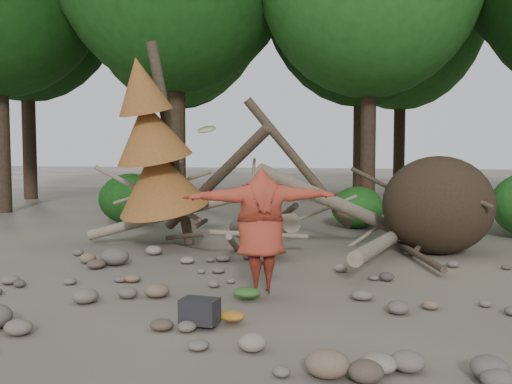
# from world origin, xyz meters

# --- Properties ---
(ground) EXTENTS (120.00, 120.00, 0.00)m
(ground) POSITION_xyz_m (0.00, 0.00, 0.00)
(ground) COLOR #514C44
(ground) RESTS_ON ground
(deadfall_pile) EXTENTS (8.55, 5.24, 3.30)m
(deadfall_pile) POSITION_xyz_m (2.02, 4.24, 0.95)
(deadfall_pile) COLOR #332619
(deadfall_pile) RESTS_ON ground
(dead_conifer) EXTENTS (2.06, 2.16, 4.35)m
(dead_conifer) POSITION_xyz_m (-3.12, 3.37, 2.11)
(dead_conifer) COLOR #4C3F30
(dead_conifer) RESTS_ON ground
(bush_left) EXTENTS (1.80, 1.80, 1.44)m
(bush_left) POSITION_xyz_m (-5.50, 7.20, 0.72)
(bush_left) COLOR #164612
(bush_left) RESTS_ON ground
(bush_mid) EXTENTS (1.40, 1.40, 1.12)m
(bush_mid) POSITION_xyz_m (0.80, 7.80, 0.56)
(bush_mid) COLOR #1E591A
(bush_mid) RESTS_ON ground
(frisbee_thrower) EXTENTS (2.24, 1.37, 2.39)m
(frisbee_thrower) POSITION_xyz_m (-0.09, 0.11, 0.97)
(frisbee_thrower) COLOR #9A3322
(frisbee_thrower) RESTS_ON ground
(backpack) EXTENTS (0.45, 0.32, 0.29)m
(backpack) POSITION_xyz_m (-0.48, -1.39, 0.14)
(backpack) COLOR black
(backpack) RESTS_ON ground
(cloth_green) EXTENTS (0.39, 0.32, 0.15)m
(cloth_green) POSITION_xyz_m (-0.24, -0.10, 0.07)
(cloth_green) COLOR #335D25
(cloth_green) RESTS_ON ground
(cloth_orange) EXTENTS (0.31, 0.25, 0.11)m
(cloth_orange) POSITION_xyz_m (-0.15, -1.19, 0.06)
(cloth_orange) COLOR #AA6A1D
(cloth_orange) RESTS_ON ground
(boulder_front_right) EXTENTS (0.42, 0.38, 0.25)m
(boulder_front_right) POSITION_xyz_m (1.14, -2.51, 0.13)
(boulder_front_right) COLOR #7B604D
(boulder_front_right) RESTS_ON ground
(boulder_mid_left) EXTENTS (0.53, 0.48, 0.32)m
(boulder_mid_left) POSITION_xyz_m (-3.19, 1.74, 0.16)
(boulder_mid_left) COLOR #5D554E
(boulder_mid_left) RESTS_ON ground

